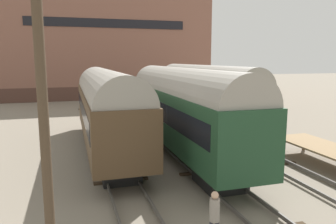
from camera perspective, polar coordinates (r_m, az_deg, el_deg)
The scene contains 10 objects.
ground_plane at distance 14.70m, azimuth 10.93°, elevation -14.18°, with size 200.00×200.00×0.00m, color slate.
track_left at distance 13.35m, azimuth -6.11°, elevation -15.91°, with size 2.60×60.00×0.26m.
track_middle at distance 14.65m, azimuth 10.95°, elevation -13.67°, with size 2.60×60.00×0.26m.
track_right at distance 16.95m, azimuth 24.04°, elevation -11.11°, with size 2.60×60.00×0.26m.
train_car_grey at distance 27.45m, azimuth 6.18°, elevation 3.40°, with size 2.84×16.73×5.32m.
train_car_brown at distance 20.80m, azimuth -10.66°, elevation 1.14°, with size 2.95×15.62×5.17m.
train_car_green at distance 19.46m, azimuth 2.64°, elevation 1.02°, with size 2.90×15.61×5.31m.
person_worker at distance 10.61m, azimuth 8.10°, elevation -17.11°, with size 0.32×0.32×1.82m.
utility_pole at distance 8.08m, azimuth -20.82°, elevation -1.34°, with size 1.80×0.24×8.47m.
warehouse_building at distance 54.23m, azimuth -11.15°, elevation 13.21°, with size 31.41×12.99×19.52m.
Camera 1 is at (-6.41, -11.90, 5.79)m, focal length 35.00 mm.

